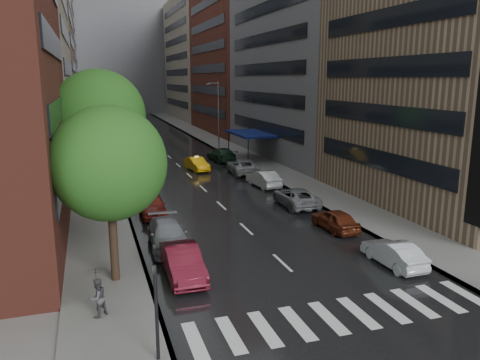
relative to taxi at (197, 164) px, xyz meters
name	(u,v)px	position (x,y,z in m)	size (l,w,h in m)	color
ground	(317,295)	(-1.32, -30.35, -0.70)	(220.00, 220.00, 0.00)	gray
road	(158,146)	(-1.32, 19.65, -0.70)	(14.00, 140.00, 0.01)	black
sidewalk_left	(93,148)	(-10.32, 19.65, -0.63)	(4.00, 140.00, 0.15)	gray
sidewalk_right	(218,143)	(7.68, 19.65, -0.63)	(4.00, 140.00, 0.15)	gray
crosswalk	(343,315)	(-1.12, -32.35, -0.69)	(13.15, 2.80, 0.01)	silver
buildings_left	(41,33)	(-16.32, 28.44, 15.28)	(8.00, 108.00, 38.00)	maroon
buildings_right	(242,44)	(13.68, 26.35, 14.33)	(8.05, 109.10, 36.00)	#937A5B
building_far	(120,54)	(-1.32, 87.65, 15.30)	(40.00, 14.00, 32.00)	slate
tree_near	(109,164)	(-9.92, -26.09, 5.11)	(5.33, 5.33, 8.50)	#382619
tree_mid	(99,116)	(-9.92, -13.61, 6.34)	(6.45, 6.45, 10.29)	#382619
tree_far	(96,124)	(-9.92, 3.15, 4.25)	(4.55, 4.55, 7.25)	#382619
taxi	(197,164)	(0.00, 0.00, 0.00)	(1.49, 4.27, 1.41)	#F6AE0C
parked_cars_left	(145,191)	(-6.72, -10.81, 0.05)	(2.38, 35.98, 1.58)	maroon
parked_cars_right	(263,179)	(4.08, -9.24, 0.04)	(2.92, 38.03, 1.58)	silver
ped_black_umbrella	(97,288)	(-10.81, -29.59, 0.69)	(1.00, 0.98, 2.09)	#444347
traffic_light	(156,304)	(-8.92, -33.31, 1.52)	(0.18, 0.15, 3.45)	black
street_lamp_left	(106,128)	(-9.04, -0.35, 4.19)	(1.74, 0.22, 9.00)	gray
street_lamp_right	(218,113)	(6.40, 14.65, 4.19)	(1.74, 0.22, 9.00)	gray
awning	(250,134)	(7.66, 4.65, 2.43)	(4.00, 8.00, 3.12)	navy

